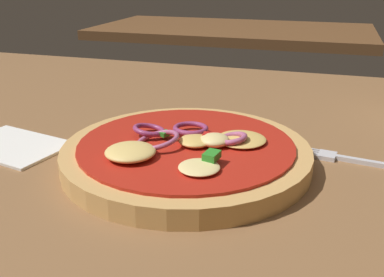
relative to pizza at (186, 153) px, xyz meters
name	(u,v)px	position (x,y,z in m)	size (l,w,h in m)	color
dining_table	(203,186)	(0.02, -0.02, -0.03)	(1.38, 0.96, 0.03)	brown
pizza	(186,153)	(0.00, 0.00, 0.00)	(0.25, 0.25, 0.04)	tan
fork	(367,163)	(0.18, 0.05, -0.01)	(0.18, 0.04, 0.01)	silver
napkin	(12,146)	(-0.20, -0.02, -0.01)	(0.13, 0.10, 0.00)	white
background_table	(233,31)	(-0.19, 1.07, -0.03)	(0.90, 0.46, 0.03)	brown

